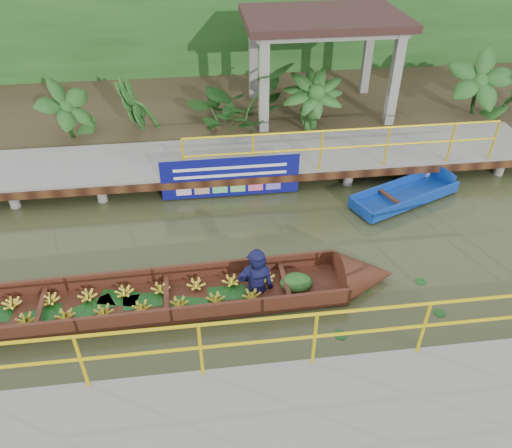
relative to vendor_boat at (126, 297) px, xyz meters
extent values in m
plane|color=#32361B|center=(2.12, 0.95, -0.27)|extent=(80.00, 80.00, 0.00)
cube|color=#322619|center=(2.12, 8.45, -0.04)|extent=(30.00, 8.00, 0.45)
cube|color=gray|center=(2.12, 4.45, 0.23)|extent=(16.00, 2.00, 0.15)
cube|color=black|center=(2.12, 3.45, 0.15)|extent=(16.00, 0.12, 0.18)
cylinder|color=#DEB80B|center=(4.87, 3.50, 1.31)|extent=(7.50, 0.05, 0.05)
cylinder|color=#DEB80B|center=(4.87, 3.50, 0.86)|extent=(7.50, 0.05, 0.05)
cylinder|color=#DEB80B|center=(4.87, 3.50, 0.81)|extent=(0.05, 0.05, 1.00)
cylinder|color=gray|center=(-1.88, 3.65, -0.05)|extent=(0.24, 0.24, 0.55)
cylinder|color=gray|center=(-1.88, 5.25, -0.05)|extent=(0.24, 0.24, 0.55)
cylinder|color=gray|center=(0.12, 3.65, -0.05)|extent=(0.24, 0.24, 0.55)
cylinder|color=gray|center=(0.12, 5.25, -0.05)|extent=(0.24, 0.24, 0.55)
cylinder|color=gray|center=(2.12, 3.65, -0.05)|extent=(0.24, 0.24, 0.55)
cylinder|color=gray|center=(2.12, 5.25, -0.05)|extent=(0.24, 0.24, 0.55)
cylinder|color=gray|center=(4.12, 3.65, -0.05)|extent=(0.24, 0.24, 0.55)
cylinder|color=gray|center=(4.12, 5.25, -0.05)|extent=(0.24, 0.24, 0.55)
cylinder|color=gray|center=(6.12, 3.65, -0.05)|extent=(0.24, 0.24, 0.55)
cylinder|color=gray|center=(6.12, 5.25, -0.05)|extent=(0.24, 0.24, 0.55)
cylinder|color=gray|center=(8.12, 3.65, -0.05)|extent=(0.24, 0.24, 0.55)
cylinder|color=gray|center=(8.12, 5.25, -0.05)|extent=(0.24, 0.24, 0.55)
cylinder|color=gray|center=(2.12, 3.65, -0.05)|extent=(0.24, 0.24, 0.55)
cube|color=gray|center=(3.12, -3.25, 0.03)|extent=(18.00, 2.40, 0.70)
cylinder|color=#DEB80B|center=(3.12, -2.10, 1.38)|extent=(10.00, 0.05, 0.05)
cylinder|color=#DEB80B|center=(3.12, -2.10, 0.93)|extent=(10.00, 0.05, 0.05)
cylinder|color=#DEB80B|center=(3.12, -2.10, 0.88)|extent=(0.05, 0.05, 1.00)
cube|color=gray|center=(3.32, 6.05, 1.33)|extent=(0.25, 0.25, 2.80)
cube|color=gray|center=(6.92, 6.05, 1.33)|extent=(0.25, 0.25, 2.80)
cube|color=gray|center=(3.32, 8.45, 1.33)|extent=(0.25, 0.25, 2.80)
cube|color=gray|center=(6.92, 8.45, 1.33)|extent=(0.25, 0.25, 2.80)
cube|color=gray|center=(5.12, 7.25, 2.63)|extent=(4.00, 2.60, 0.12)
cube|color=#311C18|center=(5.12, 7.25, 2.83)|extent=(4.40, 3.00, 0.20)
cube|color=#194415|center=(2.12, 10.95, 1.73)|extent=(30.00, 0.80, 4.00)
cube|color=#3A1D0F|center=(-0.38, -0.01, -0.20)|extent=(8.79, 1.34, 0.07)
cube|color=#3A1D0F|center=(-0.39, 0.54, -0.05)|extent=(8.76, 0.31, 0.37)
cube|color=#3A1D0F|center=(-0.36, -0.56, -0.05)|extent=(8.76, 0.31, 0.37)
cone|color=#3A1D0F|center=(4.49, 0.12, -0.11)|extent=(1.12, 1.08, 1.05)
ellipsoid|color=#194415|center=(3.13, 0.09, -0.09)|extent=(0.63, 0.50, 0.28)
imported|color=#0E0F34|center=(2.36, 0.07, 0.79)|extent=(0.72, 0.50, 1.92)
cube|color=#0D3495|center=(6.24, 2.76, -0.18)|extent=(2.79, 1.79, 0.09)
cube|color=#0D3495|center=(6.09, 3.14, -0.07)|extent=(2.50, 1.10, 0.27)
cube|color=#0D3495|center=(6.40, 2.39, -0.07)|extent=(2.50, 1.10, 0.27)
cube|color=#0D3495|center=(5.01, 2.24, -0.07)|extent=(0.36, 0.76, 0.27)
cone|color=#0D3495|center=(7.65, 3.36, -0.12)|extent=(0.79, 0.90, 0.75)
cube|color=black|center=(5.83, 2.59, -0.03)|extent=(0.40, 0.78, 0.04)
cube|color=navy|center=(2.18, 3.43, 0.28)|extent=(3.26, 0.03, 1.02)
cube|color=white|center=(2.18, 3.41, 0.55)|extent=(2.65, 0.01, 0.07)
cube|color=white|center=(2.18, 3.41, 0.35)|extent=(2.65, 0.01, 0.07)
imported|color=#194415|center=(-1.88, 6.25, 0.99)|extent=(1.28, 1.28, 1.60)
imported|color=#194415|center=(0.12, 6.25, 0.99)|extent=(1.28, 1.28, 1.60)
imported|color=#194415|center=(2.62, 6.25, 0.99)|extent=(1.28, 1.28, 1.60)
imported|color=#194415|center=(4.62, 6.25, 0.99)|extent=(1.28, 1.28, 1.60)
imported|color=#194415|center=(9.62, 6.25, 0.99)|extent=(1.28, 1.28, 1.60)
camera|label=1|loc=(1.52, -6.65, 6.34)|focal=35.00mm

